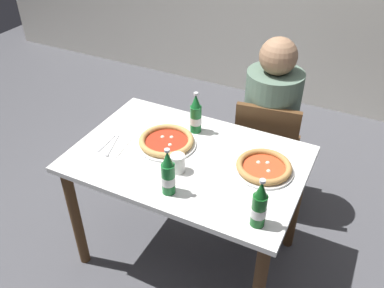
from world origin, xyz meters
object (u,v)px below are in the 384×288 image
at_px(beer_bottle_center, 259,206).
at_px(chair_behind_table, 266,149).
at_px(beer_bottle_left, 196,115).
at_px(pizza_margherita_near, 264,167).
at_px(napkin_with_cutlery, 109,145).
at_px(pizza_marinara_far, 166,141).
at_px(diner_seated, 268,131).
at_px(paper_cup, 178,163).
at_px(beer_bottle_right, 168,175).
at_px(dining_table_main, 188,174).

bearing_deg(beer_bottle_center, chair_behind_table, 104.03).
bearing_deg(chair_behind_table, beer_bottle_left, 40.86).
relative_size(pizza_margherita_near, beer_bottle_left, 1.21).
height_order(pizza_margherita_near, napkin_with_cutlery, pizza_margherita_near).
xyz_separation_m(pizza_marinara_far, beer_bottle_center, (0.63, -0.33, 0.08)).
xyz_separation_m(diner_seated, napkin_with_cutlery, (-0.67, -0.76, 0.17)).
distance_m(pizza_margherita_near, napkin_with_cutlery, 0.83).
bearing_deg(paper_cup, pizza_marinara_far, 133.44).
bearing_deg(paper_cup, beer_bottle_left, 102.00).
relative_size(pizza_marinara_far, beer_bottle_right, 1.31).
bearing_deg(chair_behind_table, beer_bottle_right, 68.19).
distance_m(dining_table_main, diner_seated, 0.71).
bearing_deg(dining_table_main, beer_bottle_right, -81.41).
height_order(chair_behind_table, beer_bottle_left, beer_bottle_left).
xyz_separation_m(chair_behind_table, napkin_with_cutlery, (-0.68, -0.71, 0.27)).
distance_m(diner_seated, pizza_marinara_far, 0.75).
distance_m(pizza_marinara_far, napkin_with_cutlery, 0.31).
bearing_deg(beer_bottle_center, beer_bottle_left, 136.42).
height_order(diner_seated, paper_cup, diner_seated).
bearing_deg(paper_cup, beer_bottle_center, -19.02).
relative_size(pizza_marinara_far, napkin_with_cutlery, 1.59).
distance_m(pizza_margherita_near, beer_bottle_left, 0.49).
distance_m(diner_seated, pizza_margherita_near, 0.64).
height_order(pizza_margherita_near, beer_bottle_left, beer_bottle_left).
bearing_deg(beer_bottle_right, pizza_marinara_far, 121.02).
height_order(pizza_margherita_near, beer_bottle_center, beer_bottle_center).
relative_size(diner_seated, beer_bottle_right, 4.89).
height_order(pizza_margherita_near, pizza_marinara_far, same).
height_order(beer_bottle_center, beer_bottle_right, same).
relative_size(chair_behind_table, beer_bottle_left, 3.44).
bearing_deg(pizza_margherita_near, diner_seated, 103.79).
xyz_separation_m(beer_bottle_right, napkin_with_cutlery, (-0.47, 0.18, -0.10)).
bearing_deg(beer_bottle_left, pizza_margherita_near, -20.04).
distance_m(chair_behind_table, paper_cup, 0.84).
relative_size(dining_table_main, beer_bottle_center, 4.86).
bearing_deg(diner_seated, pizza_margherita_near, -76.21).
distance_m(diner_seated, beer_bottle_left, 0.59).
height_order(chair_behind_table, diner_seated, diner_seated).
bearing_deg(diner_seated, chair_behind_table, -78.37).
distance_m(diner_seated, beer_bottle_center, 1.01).
relative_size(beer_bottle_right, napkin_with_cutlery, 1.21).
distance_m(dining_table_main, paper_cup, 0.20).
relative_size(chair_behind_table, pizza_marinara_far, 2.62).
relative_size(dining_table_main, pizza_margherita_near, 4.02).
relative_size(diner_seated, pizza_margherita_near, 4.05).
relative_size(beer_bottle_left, paper_cup, 2.60).
xyz_separation_m(beer_bottle_left, beer_bottle_center, (0.55, -0.52, 0.00)).
xyz_separation_m(diner_seated, pizza_margherita_near, (0.15, -0.59, 0.19)).
xyz_separation_m(beer_bottle_right, paper_cup, (-0.03, 0.15, -0.06)).
bearing_deg(pizza_marinara_far, beer_bottle_left, 66.31).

